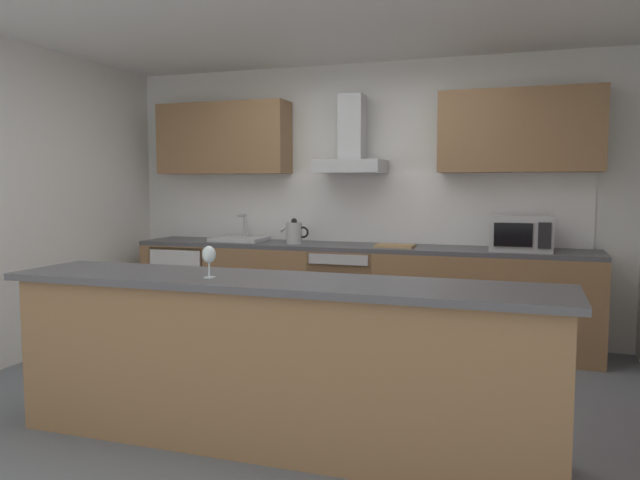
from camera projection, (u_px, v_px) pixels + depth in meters
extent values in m
cube|color=slate|center=(294.00, 396.00, 4.30)|extent=(5.81, 4.76, 0.02)
cube|color=white|center=(293.00, 8.00, 4.07)|extent=(5.81, 4.76, 0.02)
cube|color=white|center=(366.00, 200.00, 6.01)|extent=(5.81, 0.12, 2.60)
cube|color=white|center=(7.00, 204.00, 4.97)|extent=(0.12, 4.76, 2.60)
cube|color=white|center=(364.00, 208.00, 5.95)|extent=(4.09, 0.02, 0.66)
cube|color=olive|center=(355.00, 296.00, 5.73)|extent=(4.23, 0.60, 0.86)
cube|color=#4C4C51|center=(355.00, 247.00, 5.69)|extent=(4.23, 0.60, 0.04)
cube|color=olive|center=(276.00, 366.00, 3.44)|extent=(3.04, 0.52, 0.90)
cube|color=#4C4C51|center=(275.00, 282.00, 3.39)|extent=(3.14, 0.64, 0.04)
cube|color=olive|center=(224.00, 139.00, 6.19)|extent=(1.35, 0.32, 0.70)
cube|color=olive|center=(520.00, 131.00, 5.29)|extent=(1.35, 0.32, 0.70)
cube|color=slate|center=(347.00, 292.00, 5.73)|extent=(0.60, 0.56, 0.80)
cube|color=black|center=(338.00, 305.00, 5.46)|extent=(0.50, 0.02, 0.48)
cube|color=#B7BABC|center=(338.00, 259.00, 5.43)|extent=(0.54, 0.02, 0.09)
cylinder|color=#B7BABC|center=(337.00, 279.00, 5.41)|extent=(0.49, 0.02, 0.02)
cube|color=white|center=(191.00, 287.00, 6.26)|extent=(0.58, 0.56, 0.85)
cube|color=silver|center=(175.00, 291.00, 5.99)|extent=(0.55, 0.02, 0.80)
cylinder|color=#B7BABC|center=(194.00, 288.00, 5.90)|extent=(0.02, 0.02, 0.38)
cube|color=#B7BABC|center=(521.00, 233.00, 5.17)|extent=(0.50, 0.36, 0.30)
cube|color=black|center=(513.00, 235.00, 5.01)|extent=(0.30, 0.02, 0.19)
cube|color=black|center=(545.00, 236.00, 4.93)|extent=(0.10, 0.01, 0.21)
cube|color=silver|center=(240.00, 239.00, 6.04)|extent=(0.50, 0.40, 0.04)
cylinder|color=#B7BABC|center=(245.00, 227.00, 6.15)|extent=(0.03, 0.03, 0.26)
cylinder|color=#B7BABC|center=(242.00, 216.00, 6.07)|extent=(0.03, 0.16, 0.03)
cylinder|color=#B7BABC|center=(294.00, 233.00, 5.81)|extent=(0.15, 0.15, 0.20)
sphere|color=black|center=(294.00, 221.00, 5.80)|extent=(0.06, 0.06, 0.06)
cone|color=#B7BABC|center=(284.00, 229.00, 5.84)|extent=(0.09, 0.04, 0.07)
torus|color=black|center=(303.00, 232.00, 5.78)|extent=(0.11, 0.02, 0.11)
cube|color=#B7BABC|center=(351.00, 166.00, 5.72)|extent=(0.62, 0.45, 0.12)
cube|color=#B7BABC|center=(352.00, 128.00, 5.74)|extent=(0.22, 0.22, 0.60)
cylinder|color=silver|center=(209.00, 277.00, 3.43)|extent=(0.07, 0.07, 0.01)
cylinder|color=silver|center=(209.00, 269.00, 3.42)|extent=(0.01, 0.01, 0.09)
ellipsoid|color=silver|center=(209.00, 254.00, 3.42)|extent=(0.08, 0.08, 0.10)
cube|color=tan|center=(395.00, 246.00, 5.52)|extent=(0.34, 0.23, 0.02)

